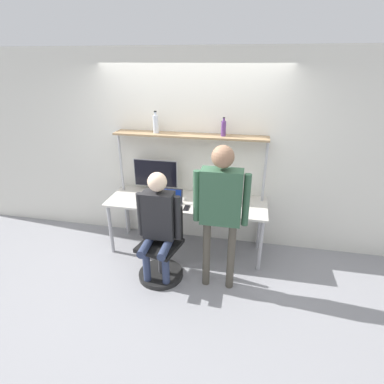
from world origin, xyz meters
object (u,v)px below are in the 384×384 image
(person_standing, at_px, (221,201))
(bottle_purple, at_px, (224,128))
(office_chair, at_px, (162,255))
(person_seated, at_px, (158,220))
(monitor, at_px, (156,175))
(cell_phone, at_px, (187,208))
(laptop, at_px, (171,200))
(bottle_clear, at_px, (156,124))

(person_standing, xyz_separation_m, bottle_purple, (-0.09, 0.90, 0.60))
(bottle_purple, bearing_deg, office_chair, -126.60)
(office_chair, bearing_deg, person_seated, -100.94)
(office_chair, xyz_separation_m, person_standing, (0.72, -0.06, 0.84))
(monitor, height_order, office_chair, monitor)
(monitor, bearing_deg, cell_phone, -38.68)
(laptop, distance_m, person_standing, 0.96)
(bottle_purple, bearing_deg, laptop, -150.62)
(laptop, distance_m, bottle_clear, 1.03)
(laptop, bearing_deg, bottle_clear, 127.42)
(cell_phone, bearing_deg, office_chair, -119.34)
(monitor, relative_size, office_chair, 0.68)
(person_seated, bearing_deg, bottle_clear, 106.62)
(laptop, distance_m, person_seated, 0.54)
(cell_phone, xyz_separation_m, person_seated, (-0.24, -0.46, 0.05))
(laptop, xyz_separation_m, bottle_clear, (-0.27, 0.35, 0.93))
(person_standing, bearing_deg, cell_phone, 135.99)
(monitor, bearing_deg, laptop, -49.13)
(bottle_clear, bearing_deg, office_chair, -71.92)
(cell_phone, distance_m, person_standing, 0.77)
(monitor, distance_m, office_chair, 1.17)
(monitor, bearing_deg, person_standing, -41.30)
(laptop, height_order, office_chair, laptop)
(monitor, relative_size, cell_phone, 4.25)
(office_chair, bearing_deg, bottle_purple, 53.40)
(cell_phone, relative_size, bottle_purple, 0.63)
(person_standing, xyz_separation_m, bottle_clear, (-0.99, 0.90, 0.62))
(bottle_clear, bearing_deg, bottle_purple, 0.00)
(person_seated, xyz_separation_m, person_standing, (0.73, -0.01, 0.31))
(laptop, relative_size, person_standing, 0.18)
(person_standing, relative_size, bottle_clear, 6.06)
(person_seated, distance_m, person_standing, 0.79)
(laptop, relative_size, bottle_purple, 1.30)
(cell_phone, bearing_deg, bottle_purple, 47.56)
(person_seated, bearing_deg, cell_phone, 62.36)
(laptop, xyz_separation_m, person_seated, (-0.01, -0.54, -0.00))
(person_seated, distance_m, bottle_clear, 1.32)
(bottle_purple, relative_size, bottle_clear, 0.83)
(monitor, relative_size, person_seated, 0.46)
(office_chair, bearing_deg, cell_phone, 60.66)
(person_standing, height_order, bottle_purple, bottle_purple)
(person_standing, bearing_deg, office_chair, 175.33)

